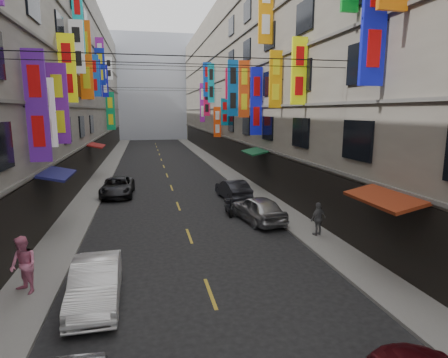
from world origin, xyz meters
name	(u,v)px	position (x,y,z in m)	size (l,w,h in m)	color
sidewalk_left	(101,177)	(-6.00, 42.00, 0.06)	(2.00, 90.00, 0.12)	slate
sidewalk_right	(228,173)	(6.00, 42.00, 0.06)	(2.00, 90.00, 0.12)	slate
building_row_left	(21,70)	(-11.99, 42.00, 9.49)	(10.14, 90.00, 19.00)	gray
building_row_right	(288,75)	(11.99, 42.00, 9.49)	(10.14, 90.00, 19.00)	gray
haze_block	(152,88)	(0.00, 92.00, 11.00)	(18.00, 8.00, 22.00)	silver
shop_signage	(167,68)	(-0.19, 34.72, 9.13)	(14.00, 55.00, 12.13)	#0F11B6
street_awnings	(160,170)	(-1.26, 26.00, 3.00)	(13.99, 35.20, 0.41)	#144B16
overhead_cables	(175,65)	(0.00, 30.00, 8.80)	(14.00, 38.04, 1.24)	black
lane_markings	(169,181)	(0.00, 39.00, 0.00)	(0.12, 80.20, 0.01)	gold
scooter_far_right	(228,207)	(2.73, 27.38, 0.44)	(0.50, 1.80, 1.14)	black
car_left_mid	(96,283)	(-3.65, 18.13, 0.68)	(1.45, 4.15, 1.37)	white
car_left_far	(118,187)	(-4.00, 33.91, 0.66)	(2.19, 4.76, 1.32)	black
car_right_mid	(258,209)	(4.00, 25.64, 0.73)	(1.73, 4.30, 1.47)	#A2A3A7
car_right_far	(233,189)	(3.90, 31.21, 0.68)	(1.44, 4.14, 1.36)	#222329
pedestrian_lfar	(23,265)	(-6.00, 19.09, 1.08)	(0.93, 0.64, 1.92)	pink
pedestrian_rfar	(318,219)	(6.07, 22.52, 0.93)	(0.95, 0.54, 1.62)	slate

